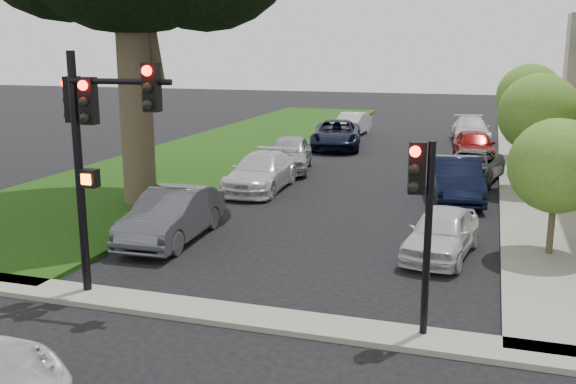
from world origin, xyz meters
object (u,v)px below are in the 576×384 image
(small_tree_c, at_px, (529,96))
(traffic_signal_secondary, at_px, (422,203))
(small_tree_b, at_px, (539,114))
(small_tree_a, at_px, (557,166))
(car_parked_3, at_px, (474,146))
(car_parked_9, at_px, (351,124))
(car_parked_4, at_px, (471,130))
(car_parked_6, at_px, (261,172))
(car_parked_8, at_px, (336,134))
(car_parked_0, at_px, (442,232))
(car_parked_2, at_px, (471,166))
(car_parked_5, at_px, (172,215))
(traffic_signal_main, at_px, (94,131))
(car_parked_1, at_px, (456,179))
(car_parked_7, at_px, (290,153))

(small_tree_c, bearing_deg, traffic_signal_secondary, -97.26)
(small_tree_b, bearing_deg, small_tree_a, -90.00)
(car_parked_3, relative_size, car_parked_9, 1.03)
(small_tree_c, distance_m, car_parked_4, 6.59)
(car_parked_6, distance_m, car_parked_8, 11.17)
(traffic_signal_secondary, bearing_deg, car_parked_0, 89.47)
(traffic_signal_secondary, bearing_deg, small_tree_a, 64.99)
(car_parked_4, bearing_deg, car_parked_8, -152.44)
(small_tree_a, relative_size, car_parked_4, 0.74)
(car_parked_2, distance_m, car_parked_5, 13.56)
(traffic_signal_secondary, relative_size, car_parked_4, 0.76)
(traffic_signal_main, distance_m, car_parked_6, 11.68)
(car_parked_5, bearing_deg, car_parked_2, 52.15)
(small_tree_c, distance_m, car_parked_1, 10.46)
(small_tree_c, bearing_deg, small_tree_b, -90.00)
(car_parked_0, distance_m, car_parked_1, 6.69)
(small_tree_c, relative_size, car_parked_9, 1.09)
(car_parked_2, relative_size, car_parked_5, 1.03)
(car_parked_6, bearing_deg, small_tree_b, 13.19)
(small_tree_b, height_order, car_parked_7, small_tree_b)
(car_parked_0, bearing_deg, car_parked_5, -165.24)
(car_parked_0, relative_size, car_parked_7, 0.83)
(traffic_signal_main, height_order, car_parked_9, traffic_signal_main)
(car_parked_3, relative_size, car_parked_4, 0.89)
(car_parked_5, relative_size, car_parked_6, 0.92)
(traffic_signal_secondary, xyz_separation_m, car_parked_2, (0.42, 15.41, -1.99))
(car_parked_5, distance_m, car_parked_6, 7.03)
(small_tree_a, relative_size, car_parked_7, 0.80)
(small_tree_b, distance_m, traffic_signal_secondary, 14.34)
(small_tree_a, distance_m, car_parked_6, 11.50)
(small_tree_c, distance_m, car_parked_2, 7.13)
(car_parked_1, bearing_deg, car_parked_8, 114.44)
(car_parked_4, height_order, car_parked_7, car_parked_7)
(car_parked_7, bearing_deg, car_parked_4, 45.92)
(car_parked_2, bearing_deg, traffic_signal_main, -105.69)
(traffic_signal_secondary, distance_m, car_parked_6, 13.59)
(small_tree_a, bearing_deg, car_parked_0, -164.58)
(small_tree_b, xyz_separation_m, car_parked_4, (-2.78, 13.09, -2.27))
(car_parked_4, distance_m, car_parked_9, 7.27)
(small_tree_c, xyz_separation_m, car_parked_9, (-10.01, 6.21, -2.39))
(small_tree_c, distance_m, car_parked_9, 12.02)
(car_parked_7, bearing_deg, small_tree_b, -19.72)
(small_tree_c, bearing_deg, car_parked_3, -154.78)
(car_parked_1, xyz_separation_m, car_parked_4, (-0.05, 15.30, -0.05))
(car_parked_8, bearing_deg, car_parked_2, -54.47)
(small_tree_c, distance_m, car_parked_0, 16.91)
(traffic_signal_secondary, height_order, car_parked_3, traffic_signal_secondary)
(small_tree_c, xyz_separation_m, car_parked_2, (-2.35, -6.27, -2.45))
(car_parked_2, xyz_separation_m, car_parked_5, (-7.78, -11.11, 0.10))
(traffic_signal_secondary, xyz_separation_m, car_parked_0, (0.05, 5.17, -1.99))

